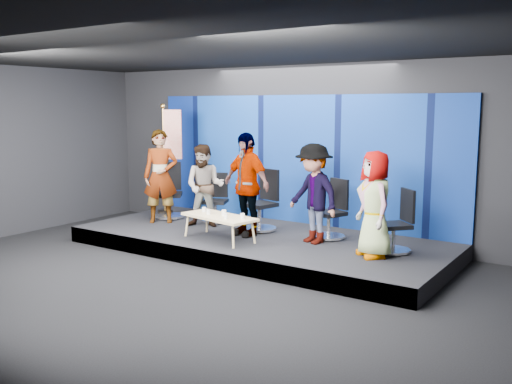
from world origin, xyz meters
TOP-DOWN VIEW (x-y plane):
  - ground at (0.00, 0.00)m, footprint 10.00×10.00m
  - room_walls at (0.00, 0.00)m, footprint 10.02×8.02m
  - riser at (0.00, 2.50)m, footprint 7.00×3.00m
  - backdrop at (0.00, 3.95)m, footprint 7.00×0.08m
  - chair_a at (-2.52, 2.81)m, footprint 0.93×0.93m
  - panelist_a at (-2.32, 2.35)m, footprint 0.83×0.78m
  - chair_b at (-1.40, 3.00)m, footprint 0.75×0.75m
  - panelist_b at (-1.29, 2.51)m, footprint 0.98×0.89m
  - chair_c at (-0.18, 2.87)m, footprint 0.80×0.80m
  - panelist_c at (-0.19, 2.36)m, footprint 1.19×0.70m
  - chair_d at (1.23, 3.01)m, footprint 0.78×0.78m
  - panelist_d at (1.13, 2.52)m, footprint 1.28×1.01m
  - chair_e at (2.58, 2.69)m, footprint 0.83×0.83m
  - panelist_e at (2.37, 2.24)m, footprint 0.97×0.96m
  - coffee_table at (-0.37, 1.77)m, footprint 1.53×0.88m
  - mug_a at (-0.82, 1.90)m, footprint 0.07×0.07m
  - mug_b at (-0.60, 1.76)m, footprint 0.07×0.07m
  - mug_c at (-0.31, 1.83)m, footprint 0.08×0.08m
  - mug_d at (-0.11, 1.63)m, footprint 0.07×0.07m
  - mug_e at (0.15, 1.76)m, footprint 0.08×0.08m
  - flag_stand at (-2.69, 3.03)m, footprint 0.52×0.38m

SIDE VIEW (x-z plane):
  - ground at x=0.00m, z-range 0.00..0.00m
  - riser at x=0.00m, z-range 0.00..0.30m
  - chair_b at x=-1.40m, z-range 0.13..1.14m
  - chair_e at x=2.58m, z-range 0.12..1.17m
  - chair_d at x=1.23m, z-range 0.12..1.19m
  - chair_c at x=-0.18m, z-range 0.10..1.28m
  - chair_a at x=-2.52m, z-range 0.10..1.28m
  - coffee_table at x=-0.37m, z-range 0.49..0.93m
  - mug_a at x=-0.82m, z-range 0.74..0.83m
  - mug_d at x=-0.11m, z-range 0.74..0.83m
  - mug_b at x=-0.60m, z-range 0.74..0.83m
  - mug_e at x=0.15m, z-range 0.74..0.84m
  - mug_c at x=-0.31m, z-range 0.74..0.84m
  - panelist_b at x=-1.29m, z-range 0.30..1.94m
  - panelist_e at x=2.37m, z-range 0.30..2.00m
  - panelist_d at x=1.13m, z-range 0.30..2.04m
  - panelist_c at x=-0.19m, z-range 0.30..2.21m
  - panelist_a at x=-2.32m, z-range 0.30..2.21m
  - flag_stand at x=-2.69m, z-range 0.37..2.80m
  - backdrop at x=0.00m, z-range 0.30..2.90m
  - room_walls at x=0.00m, z-range 0.67..4.18m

